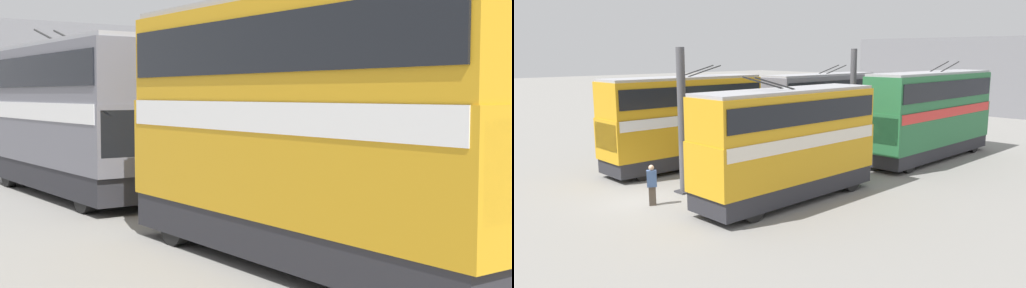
% 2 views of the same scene
% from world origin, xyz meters
% --- Properties ---
extents(support_column_far, '(0.72, 0.72, 6.79)m').
position_xyz_m(support_column_far, '(15.26, 0.00, 3.27)').
color(support_column_far, '#4C4C51').
rests_on(support_column_far, ground_plane).
extents(bus_left_far, '(11.30, 2.54, 6.01)m').
position_xyz_m(bus_left_far, '(17.38, -4.37, 3.06)').
color(bus_left_far, black).
rests_on(bus_left_far, ground_plane).
extents(bus_right_near, '(9.73, 2.54, 5.82)m').
position_xyz_m(bus_right_near, '(5.26, 4.37, 2.95)').
color(bus_right_near, black).
rests_on(bus_right_near, ground_plane).
extents(bus_right_far, '(10.07, 2.54, 5.63)m').
position_xyz_m(bus_right_far, '(17.37, 4.37, 2.86)').
color(bus_right_far, black).
rests_on(bus_right_far, ground_plane).
extents(person_by_right_row, '(0.45, 0.48, 1.61)m').
position_xyz_m(person_by_right_row, '(4.65, 2.53, 0.85)').
color(person_by_right_row, '#473D33').
rests_on(person_by_right_row, ground_plane).
extents(person_aisle_midway, '(0.43, 0.25, 1.75)m').
position_xyz_m(person_aisle_midway, '(6.90, -0.30, 0.93)').
color(person_aisle_midway, '#2D2D33').
rests_on(person_aisle_midway, ground_plane).
extents(oil_drum, '(0.62, 0.62, 0.92)m').
position_xyz_m(oil_drum, '(12.09, 1.87, 0.46)').
color(oil_drum, '#B28E23').
rests_on(oil_drum, ground_plane).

